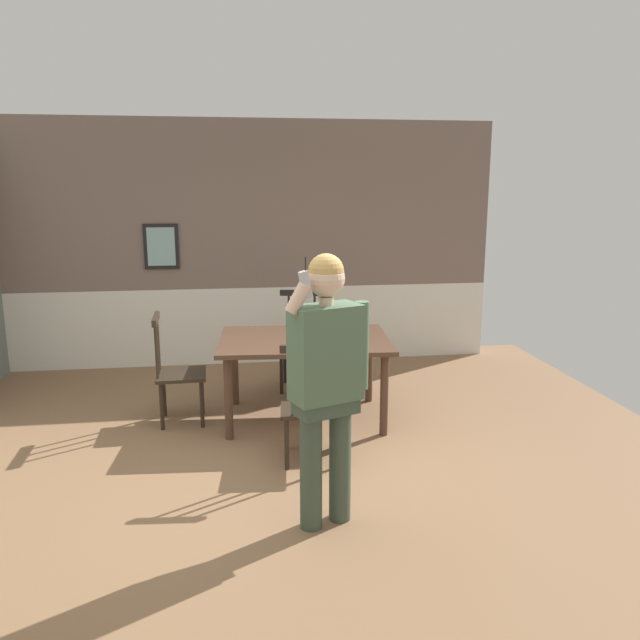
# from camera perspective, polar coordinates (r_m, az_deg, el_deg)

# --- Properties ---
(ground_plane) EXTENTS (7.02, 7.02, 0.00)m
(ground_plane) POSITION_cam_1_polar(r_m,az_deg,el_deg) (4.87, -4.28, -13.88)
(ground_plane) COLOR #846042
(room_back_partition) EXTENTS (5.76, 0.17, 2.86)m
(room_back_partition) POSITION_cam_1_polar(r_m,az_deg,el_deg) (7.61, -6.17, 6.37)
(room_back_partition) COLOR #756056
(room_back_partition) RESTS_ON ground_plane
(dining_table) EXTENTS (1.60, 1.19, 0.77)m
(dining_table) POSITION_cam_1_polar(r_m,az_deg,el_deg) (5.77, -1.41, -2.50)
(dining_table) COLOR #4C3323
(dining_table) RESTS_ON ground_plane
(chair_near_window) EXTENTS (0.54, 0.54, 1.02)m
(chair_near_window) POSITION_cam_1_polar(r_m,az_deg,el_deg) (6.72, -1.74, -2.14)
(chair_near_window) COLOR black
(chair_near_window) RESTS_ON ground_plane
(chair_by_doorway) EXTENTS (0.49, 0.49, 0.99)m
(chair_by_doorway) POSITION_cam_1_polar(r_m,az_deg,el_deg) (4.94, -0.90, -7.64)
(chair_by_doorway) COLOR #2D2319
(chair_by_doorway) RESTS_ON ground_plane
(chair_at_table_head) EXTENTS (0.45, 0.45, 1.00)m
(chair_at_table_head) POSITION_cam_1_polar(r_m,az_deg,el_deg) (5.88, -12.72, -4.55)
(chair_at_table_head) COLOR #2D2319
(chair_at_table_head) RESTS_ON ground_plane
(person_figure) EXTENTS (0.54, 0.37, 1.73)m
(person_figure) POSITION_cam_1_polar(r_m,az_deg,el_deg) (3.89, 0.62, -4.68)
(person_figure) COLOR #3A493A
(person_figure) RESTS_ON ground_plane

